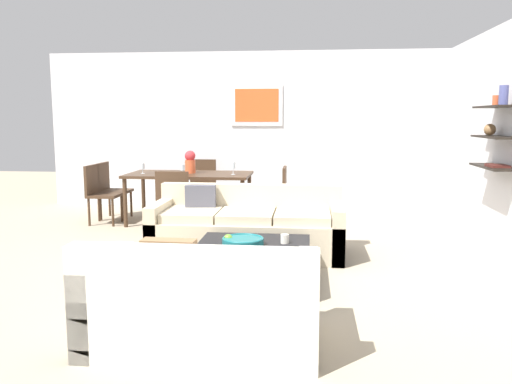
{
  "coord_description": "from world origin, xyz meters",
  "views": [
    {
      "loc": [
        0.72,
        -5.52,
        1.57
      ],
      "look_at": [
        0.12,
        0.2,
        0.75
      ],
      "focal_mm": 36.48,
      "sensor_mm": 36.0,
      "label": 1
    }
  ],
  "objects_px": {
    "apple_on_coffee_table": "(228,239)",
    "dining_chair_left_far": "(110,187)",
    "decorative_bowl": "(243,241)",
    "centerpiece_vase": "(190,162)",
    "dining_chair_foot": "(174,199)",
    "dining_chair_head": "(202,182)",
    "coffee_table": "(253,265)",
    "candle_jar": "(285,239)",
    "wine_glass_right_near": "(233,166)",
    "dining_chair_right_near": "(277,193)",
    "wine_glass_foot": "(182,168)",
    "sofa_beige": "(247,229)",
    "dining_table": "(189,178)",
    "wine_glass_left_near": "(143,167)",
    "loveseat_white": "(203,304)",
    "dining_chair_left_near": "(99,190)"
  },
  "relations": [
    {
      "from": "dining_chair_left_near",
      "to": "sofa_beige",
      "type": "bearing_deg",
      "value": -32.27
    },
    {
      "from": "coffee_table",
      "to": "candle_jar",
      "type": "height_order",
      "value": "candle_jar"
    },
    {
      "from": "dining_chair_right_near",
      "to": "dining_chair_head",
      "type": "relative_size",
      "value": 1.0
    },
    {
      "from": "dining_table",
      "to": "wine_glass_foot",
      "type": "bearing_deg",
      "value": -90.0
    },
    {
      "from": "coffee_table",
      "to": "centerpiece_vase",
      "type": "distance_m",
      "value": 3.22
    },
    {
      "from": "decorative_bowl",
      "to": "dining_chair_right_near",
      "type": "bearing_deg",
      "value": 86.68
    },
    {
      "from": "dining_chair_right_near",
      "to": "dining_chair_foot",
      "type": "xyz_separation_m",
      "value": [
        -1.32,
        -0.67,
        0.0
      ]
    },
    {
      "from": "loveseat_white",
      "to": "wine_glass_right_near",
      "type": "relative_size",
      "value": 8.73
    },
    {
      "from": "dining_chair_foot",
      "to": "wine_glass_foot",
      "type": "bearing_deg",
      "value": 90.0
    },
    {
      "from": "decorative_bowl",
      "to": "apple_on_coffee_table",
      "type": "relative_size",
      "value": 4.56
    },
    {
      "from": "decorative_bowl",
      "to": "wine_glass_right_near",
      "type": "bearing_deg",
      "value": 100.36
    },
    {
      "from": "dining_chair_foot",
      "to": "wine_glass_left_near",
      "type": "bearing_deg",
      "value": 131.59
    },
    {
      "from": "dining_chair_head",
      "to": "dining_chair_right_near",
      "type": "bearing_deg",
      "value": -39.7
    },
    {
      "from": "sofa_beige",
      "to": "dining_chair_head",
      "type": "bearing_deg",
      "value": 112.42
    },
    {
      "from": "wine_glass_right_near",
      "to": "wine_glass_foot",
      "type": "bearing_deg",
      "value": -156.3
    },
    {
      "from": "dining_table",
      "to": "wine_glass_right_near",
      "type": "height_order",
      "value": "wine_glass_right_near"
    },
    {
      "from": "dining_chair_head",
      "to": "wine_glass_foot",
      "type": "distance_m",
      "value": 1.35
    },
    {
      "from": "dining_chair_foot",
      "to": "wine_glass_left_near",
      "type": "distance_m",
      "value": 1.08
    },
    {
      "from": "candle_jar",
      "to": "centerpiece_vase",
      "type": "bearing_deg",
      "value": 119.43
    },
    {
      "from": "loveseat_white",
      "to": "coffee_table",
      "type": "height_order",
      "value": "loveseat_white"
    },
    {
      "from": "dining_chair_right_near",
      "to": "wine_glass_foot",
      "type": "height_order",
      "value": "wine_glass_foot"
    },
    {
      "from": "coffee_table",
      "to": "wine_glass_left_near",
      "type": "relative_size",
      "value": 6.87
    },
    {
      "from": "candle_jar",
      "to": "apple_on_coffee_table",
      "type": "distance_m",
      "value": 0.54
    },
    {
      "from": "coffee_table",
      "to": "dining_chair_foot",
      "type": "height_order",
      "value": "dining_chair_foot"
    },
    {
      "from": "dining_chair_right_near",
      "to": "dining_chair_foot",
      "type": "bearing_deg",
      "value": -153.16
    },
    {
      "from": "coffee_table",
      "to": "dining_chair_left_far",
      "type": "xyz_separation_m",
      "value": [
        -2.59,
        3.04,
        0.31
      ]
    },
    {
      "from": "dining_chair_right_near",
      "to": "dining_chair_left_far",
      "type": "distance_m",
      "value": 2.68
    },
    {
      "from": "coffee_table",
      "to": "dining_chair_left_far",
      "type": "distance_m",
      "value": 4.01
    },
    {
      "from": "apple_on_coffee_table",
      "to": "centerpiece_vase",
      "type": "height_order",
      "value": "centerpiece_vase"
    },
    {
      "from": "wine_glass_left_near",
      "to": "wine_glass_foot",
      "type": "xyz_separation_m",
      "value": [
        0.68,
        -0.3,
        0.01
      ]
    },
    {
      "from": "apple_on_coffee_table",
      "to": "dining_chair_left_far",
      "type": "distance_m",
      "value": 3.79
    },
    {
      "from": "loveseat_white",
      "to": "dining_chair_foot",
      "type": "distance_m",
      "value": 3.47
    },
    {
      "from": "apple_on_coffee_table",
      "to": "dining_chair_foot",
      "type": "bearing_deg",
      "value": 118.47
    },
    {
      "from": "coffee_table",
      "to": "candle_jar",
      "type": "bearing_deg",
      "value": 20.66
    },
    {
      "from": "dining_chair_left_near",
      "to": "wine_glass_left_near",
      "type": "bearing_deg",
      "value": 8.53
    },
    {
      "from": "sofa_beige",
      "to": "wine_glass_left_near",
      "type": "distance_m",
      "value": 2.45
    },
    {
      "from": "dining_chair_foot",
      "to": "dining_chair_head",
      "type": "bearing_deg",
      "value": 90.0
    },
    {
      "from": "dining_chair_left_near",
      "to": "wine_glass_right_near",
      "type": "distance_m",
      "value": 2.04
    },
    {
      "from": "dining_chair_head",
      "to": "wine_glass_left_near",
      "type": "xyz_separation_m",
      "value": [
        -0.68,
        -1.0,
        0.35
      ]
    },
    {
      "from": "wine_glass_left_near",
      "to": "wine_glass_foot",
      "type": "relative_size",
      "value": 0.93
    },
    {
      "from": "dining_chair_left_far",
      "to": "decorative_bowl",
      "type": "bearing_deg",
      "value": -50.49
    },
    {
      "from": "wine_glass_left_near",
      "to": "wine_glass_foot",
      "type": "bearing_deg",
      "value": -23.7
    },
    {
      "from": "wine_glass_right_near",
      "to": "coffee_table",
      "type": "bearing_deg",
      "value": -77.81
    },
    {
      "from": "apple_on_coffee_table",
      "to": "dining_chair_left_near",
      "type": "bearing_deg",
      "value": 132.54
    },
    {
      "from": "decorative_bowl",
      "to": "dining_chair_left_far",
      "type": "distance_m",
      "value": 3.92
    },
    {
      "from": "loveseat_white",
      "to": "dining_chair_head",
      "type": "height_order",
      "value": "dining_chair_head"
    },
    {
      "from": "dining_chair_foot",
      "to": "dining_chair_left_far",
      "type": "bearing_deg",
      "value": 140.3
    },
    {
      "from": "decorative_bowl",
      "to": "centerpiece_vase",
      "type": "distance_m",
      "value": 3.12
    },
    {
      "from": "candle_jar",
      "to": "dining_chair_left_far",
      "type": "relative_size",
      "value": 0.1
    },
    {
      "from": "dining_chair_right_near",
      "to": "wine_glass_right_near",
      "type": "bearing_deg",
      "value": 171.47
    }
  ]
}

